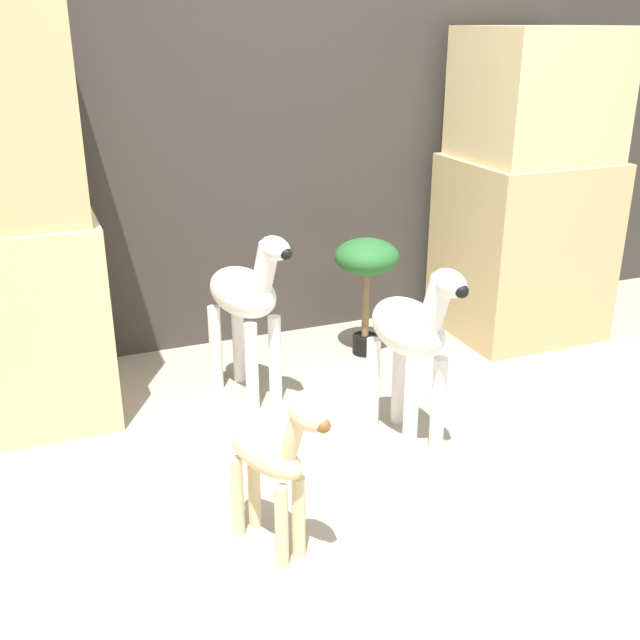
{
  "coord_description": "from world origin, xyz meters",
  "views": [
    {
      "loc": [
        -1.07,
        -1.66,
        1.47
      ],
      "look_at": [
        -0.09,
        0.79,
        0.41
      ],
      "focal_mm": 42.0,
      "sensor_mm": 36.0,
      "label": 1
    }
  ],
  "objects_px": {
    "potted_palm_front": "(367,265)",
    "zebra_right": "(411,337)",
    "zebra_left": "(246,301)",
    "giraffe_figurine": "(273,462)"
  },
  "relations": [
    {
      "from": "potted_palm_front",
      "to": "zebra_right",
      "type": "bearing_deg",
      "value": -104.14
    },
    {
      "from": "zebra_right",
      "to": "zebra_left",
      "type": "xyz_separation_m",
      "value": [
        -0.44,
        0.58,
        0.0
      ]
    },
    {
      "from": "zebra_right",
      "to": "potted_palm_front",
      "type": "distance_m",
      "value": 0.82
    },
    {
      "from": "zebra_left",
      "to": "giraffe_figurine",
      "type": "xyz_separation_m",
      "value": [
        -0.22,
        -0.97,
        -0.13
      ]
    },
    {
      "from": "giraffe_figurine",
      "to": "zebra_left",
      "type": "bearing_deg",
      "value": 77.48
    },
    {
      "from": "giraffe_figurine",
      "to": "potted_palm_front",
      "type": "distance_m",
      "value": 1.47
    },
    {
      "from": "giraffe_figurine",
      "to": "potted_palm_front",
      "type": "bearing_deg",
      "value": 54.49
    },
    {
      "from": "zebra_right",
      "to": "potted_palm_front",
      "type": "bearing_deg",
      "value": 75.86
    },
    {
      "from": "potted_palm_front",
      "to": "giraffe_figurine",
      "type": "bearing_deg",
      "value": -125.51
    },
    {
      "from": "zebra_left",
      "to": "zebra_right",
      "type": "bearing_deg",
      "value": -52.87
    }
  ]
}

